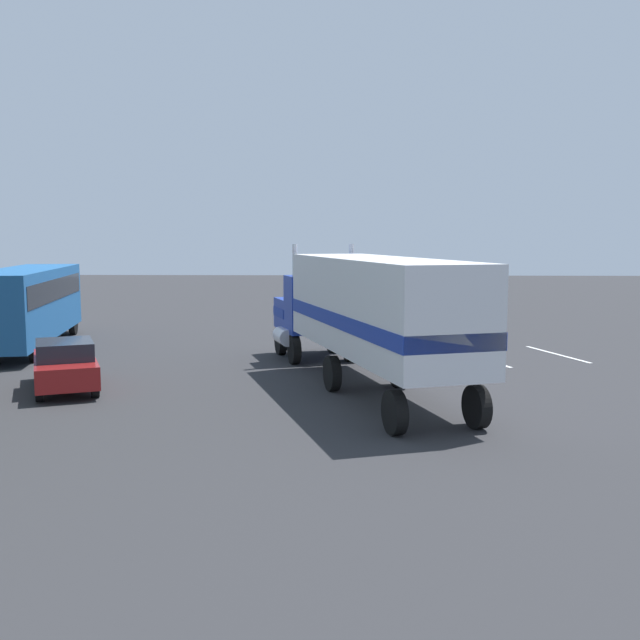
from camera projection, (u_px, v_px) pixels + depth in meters
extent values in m
plane|color=#2D2D30|center=(321.00, 356.00, 29.33)|extent=(120.00, 120.00, 0.00)
cube|color=silver|center=(416.00, 369.00, 26.32)|extent=(4.29, 1.32, 0.01)
cube|color=silver|center=(481.00, 358.00, 28.74)|extent=(4.23, 1.54, 0.01)
cube|color=silver|center=(557.00, 354.00, 29.69)|extent=(4.23, 1.52, 0.01)
cube|color=#193399|center=(309.00, 313.00, 29.47)|extent=(2.47, 2.93, 1.20)
cube|color=#193399|center=(319.00, 304.00, 27.89)|extent=(2.09, 2.81, 2.20)
cube|color=silver|center=(303.00, 311.00, 30.37)|extent=(0.71, 2.03, 1.08)
cube|color=#193399|center=(309.00, 311.00, 29.47)|extent=(2.48, 2.97, 0.36)
cylinder|color=silver|center=(295.00, 290.00, 26.99)|extent=(0.18, 0.18, 3.40)
cylinder|color=silver|center=(351.00, 289.00, 27.59)|extent=(0.18, 0.18, 3.40)
cube|color=silver|center=(377.00, 305.00, 21.75)|extent=(10.79, 5.65, 2.80)
cube|color=#193399|center=(377.00, 319.00, 21.80)|extent=(10.81, 5.69, 0.44)
cylinder|color=silver|center=(284.00, 336.00, 28.08)|extent=(1.43, 1.00, 0.64)
cylinder|color=black|center=(281.00, 341.00, 29.59)|extent=(1.14, 0.62, 1.10)
cylinder|color=black|center=(333.00, 339.00, 30.19)|extent=(1.14, 0.62, 1.10)
cylinder|color=black|center=(294.00, 350.00, 27.40)|extent=(1.14, 0.62, 1.10)
cylinder|color=black|center=(350.00, 347.00, 27.99)|extent=(1.14, 0.62, 1.10)
cylinder|color=black|center=(332.00, 373.00, 22.67)|extent=(1.14, 0.62, 1.10)
cylinder|color=black|center=(398.00, 370.00, 23.26)|extent=(1.14, 0.62, 1.10)
cylinder|color=black|center=(395.00, 412.00, 17.65)|extent=(1.14, 0.62, 1.10)
cylinder|color=black|center=(477.00, 407.00, 18.24)|extent=(1.14, 0.62, 1.10)
cylinder|color=black|center=(413.00, 356.00, 26.89)|extent=(0.18, 0.18, 0.82)
cylinder|color=black|center=(413.00, 355.00, 27.04)|extent=(0.18, 0.18, 0.82)
cylinder|color=#333338|center=(413.00, 336.00, 26.89)|extent=(0.34, 0.34, 0.58)
sphere|color=tan|center=(413.00, 326.00, 26.84)|extent=(0.23, 0.23, 0.23)
cube|color=black|center=(419.00, 336.00, 26.87)|extent=(0.27, 0.18, 0.36)
cube|color=#1E5999|center=(27.00, 303.00, 31.22)|extent=(11.28, 4.43, 2.90)
cube|color=black|center=(26.00, 289.00, 31.15)|extent=(10.63, 4.35, 0.90)
cylinder|color=black|center=(25.00, 325.00, 35.25)|extent=(1.03, 0.45, 1.00)
cylinder|color=black|center=(73.00, 324.00, 35.58)|extent=(1.03, 0.45, 1.00)
cylinder|color=black|center=(35.00, 349.00, 27.91)|extent=(1.03, 0.45, 1.00)
cube|color=maroon|center=(65.00, 368.00, 22.84)|extent=(4.75, 3.38, 0.70)
cube|color=#1E232D|center=(64.00, 350.00, 22.59)|extent=(2.58, 2.34, 0.55)
cylinder|color=black|center=(39.00, 373.00, 23.99)|extent=(0.68, 0.45, 0.64)
cylinder|color=black|center=(88.00, 370.00, 24.55)|extent=(0.68, 0.45, 0.64)
cylinder|color=black|center=(39.00, 391.00, 21.22)|extent=(0.68, 0.45, 0.64)
cylinder|color=black|center=(95.00, 387.00, 21.78)|extent=(0.68, 0.45, 0.64)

